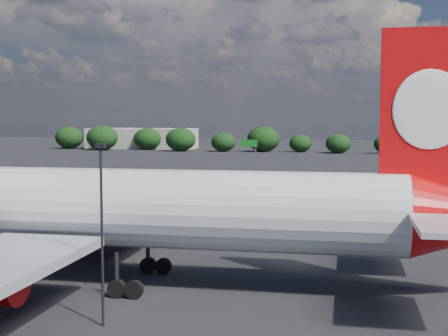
# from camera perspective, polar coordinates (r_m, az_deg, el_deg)

# --- Properties ---
(ground) EXTENTS (500.00, 500.00, 0.00)m
(ground) POSITION_cam_1_polar(r_m,az_deg,el_deg) (103.69, -1.81, -2.15)
(ground) COLOR black
(ground) RESTS_ON ground
(qantas_airliner) EXTENTS (55.48, 52.74, 18.11)m
(qantas_airliner) POSITION_cam_1_polar(r_m,az_deg,el_deg) (46.06, -8.74, -3.83)
(qantas_airliner) COLOR silver
(qantas_airliner) RESTS_ON ground
(apron_lamp_post) EXTENTS (0.55, 0.30, 10.77)m
(apron_lamp_post) POSITION_cam_1_polar(r_m,az_deg,el_deg) (37.06, -11.11, -5.11)
(apron_lamp_post) COLOR black
(apron_lamp_post) RESTS_ON ground
(terminal_building) EXTENTS (42.00, 16.00, 8.00)m
(terminal_building) POSITION_cam_1_polar(r_m,az_deg,el_deg) (249.38, -7.52, 2.70)
(terminal_building) COLOR #A39B8C
(terminal_building) RESTS_ON ground
(highway_sign) EXTENTS (6.00, 0.30, 4.50)m
(highway_sign) POSITION_cam_1_polar(r_m,az_deg,el_deg) (220.05, 2.30, 2.25)
(highway_sign) COLOR #156C1D
(highway_sign) RESTS_ON ground
(billboard_yellow) EXTENTS (5.00, 0.30, 5.50)m
(billboard_yellow) POSITION_cam_1_polar(r_m,az_deg,el_deg) (221.54, 10.24, 2.39)
(billboard_yellow) COLOR gold
(billboard_yellow) RESTS_ON ground
(horizon_treeline) EXTENTS (206.78, 16.52, 9.34)m
(horizon_treeline) POSITION_cam_1_polar(r_m,az_deg,el_deg) (222.25, 4.63, 2.49)
(horizon_treeline) COLOR black
(horizon_treeline) RESTS_ON ground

